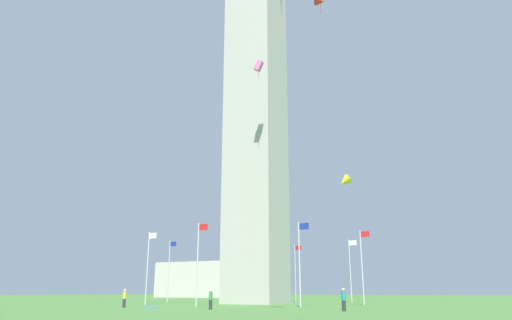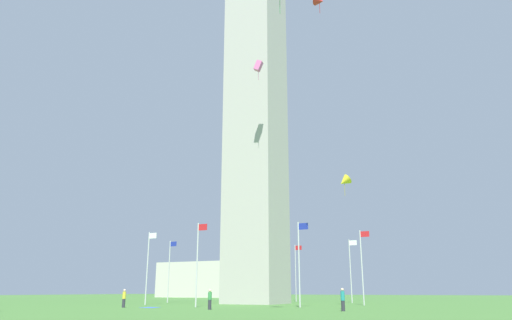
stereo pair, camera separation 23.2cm
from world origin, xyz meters
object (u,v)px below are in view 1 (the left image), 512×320
object	(u,v)px
person_green_shirt	(211,299)
person_teal_shirt	(344,300)
flagpole_n	(362,263)
flagpole_ne	(351,268)
flagpole_e	(296,270)
kite_red_delta	(320,1)
flagpole_sw	(148,264)
picnic_blanket_near_first_person	(151,307)
flagpole_se	(228,270)
distant_building	(215,280)
flagpole_nw	(300,260)
kite_pink_box	(259,66)
flagpole_s	(169,268)
person_purple_shirt	(343,299)
person_yellow_shirt	(124,298)
flagpole_w	(198,260)
obelisk_monument	(256,78)

from	to	relation	value
person_green_shirt	person_teal_shirt	world-z (taller)	person_teal_shirt
flagpole_n	flagpole_ne	bearing A→B (deg)	112.50
flagpole_e	kite_red_delta	xyz separation A→B (m)	(15.64, -32.58, 21.21)
flagpole_sw	picnic_blanket_near_first_person	size ratio (longest dim) A/B	4.55
flagpole_se	person_teal_shirt	bearing A→B (deg)	-45.52
flagpole_e	distant_building	bearing A→B (deg)	135.86
distant_building	flagpole_sw	bearing A→B (deg)	-66.33
picnic_blanket_near_first_person	distant_building	bearing A→B (deg)	116.02
flagpole_nw	distant_building	size ratio (longest dim) A/B	0.32
flagpole_se	kite_pink_box	xyz separation A→B (m)	(13.26, -16.70, 23.14)
flagpole_s	kite_pink_box	world-z (taller)	kite_pink_box
flagpole_s	person_purple_shirt	distance (m)	30.02
person_purple_shirt	distant_building	size ratio (longest dim) A/B	0.07
person_yellow_shirt	person_purple_shirt	xyz separation A→B (m)	(19.77, 5.60, 0.01)
flagpole_sw	person_teal_shirt	world-z (taller)	flagpole_sw
flagpole_n	flagpole_s	distance (m)	26.48
flagpole_ne	kite_red_delta	xyz separation A→B (m)	(6.28, -28.70, 21.21)
flagpole_n	kite_red_delta	bearing A→B (deg)	-82.92
person_yellow_shirt	flagpole_nw	bearing A→B (deg)	-62.69
flagpole_e	person_green_shirt	bearing A→B (deg)	-81.99
flagpole_n	flagpole_s	bearing A→B (deg)	180.00
person_teal_shirt	kite_pink_box	bearing A→B (deg)	-0.07
flagpole_e	kite_pink_box	xyz separation A→B (m)	(3.90, -20.58, 23.14)
flagpole_ne	person_yellow_shirt	world-z (taller)	flagpole_ne
flagpole_w	picnic_blanket_near_first_person	xyz separation A→B (m)	(-3.39, -2.75, -4.48)
person_purple_shirt	distant_building	xyz separation A→B (m)	(-47.74, 57.44, 3.17)
person_yellow_shirt	kite_red_delta	bearing A→B (deg)	-96.15
person_purple_shirt	flagpole_nw	bearing A→B (deg)	-19.40
flagpole_e	person_teal_shirt	distance (m)	33.19
flagpole_n	flagpole_s	xyz separation A→B (m)	(-26.48, 0.00, 0.00)
flagpole_ne	picnic_blanket_near_first_person	world-z (taller)	flagpole_ne
flagpole_s	flagpole_w	distance (m)	18.72
flagpole_sw	obelisk_monument	bearing A→B (deg)	45.18
obelisk_monument	person_green_shirt	xyz separation A→B (m)	(4.43, -17.81, -29.10)
person_teal_shirt	distant_building	bearing A→B (deg)	-15.06
obelisk_monument	person_green_shirt	size ratio (longest dim) A/B	35.61
flagpole_se	flagpole_nw	world-z (taller)	same
flagpole_s	person_purple_shirt	bearing A→B (deg)	-23.01
flagpole_se	person_purple_shirt	world-z (taller)	flagpole_se
flagpole_s	person_purple_shirt	size ratio (longest dim) A/B	4.75
flagpole_e	distant_building	xyz separation A→B (m)	(-33.54, 32.55, -0.46)
flagpole_nw	picnic_blanket_near_first_person	bearing A→B (deg)	-152.54
person_purple_shirt	obelisk_monument	bearing A→B (deg)	-33.33
flagpole_s	picnic_blanket_near_first_person	bearing A→B (deg)	-58.36
flagpole_ne	flagpole_s	size ratio (longest dim) A/B	1.00
flagpole_e	flagpole_ne	bearing A→B (deg)	-22.50
flagpole_w	flagpole_ne	bearing A→B (deg)	67.50
flagpole_n	picnic_blanket_near_first_person	world-z (taller)	flagpole_n
obelisk_monument	kite_red_delta	distance (m)	25.27
flagpole_ne	person_teal_shirt	xyz separation A→B (m)	(6.09, -25.27, -3.61)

